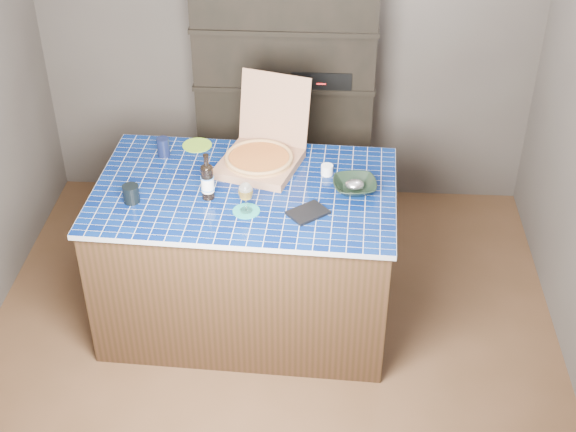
# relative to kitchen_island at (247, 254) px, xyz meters

# --- Properties ---
(room) EXTENTS (3.50, 3.50, 3.50)m
(room) POSITION_rel_kitchen_island_xyz_m (0.15, -0.30, 0.78)
(room) COLOR brown
(room) RESTS_ON ground
(shelving_unit) EXTENTS (1.20, 0.41, 1.80)m
(shelving_unit) POSITION_rel_kitchen_island_xyz_m (0.16, 1.23, 0.43)
(shelving_unit) COLOR black
(shelving_unit) RESTS_ON floor
(kitchen_island) EXTENTS (1.76, 1.16, 0.94)m
(kitchen_island) POSITION_rel_kitchen_island_xyz_m (0.00, 0.00, 0.00)
(kitchen_island) COLOR #3F2618
(kitchen_island) RESTS_ON floor
(pizza_box) EXTENTS (0.57, 0.63, 0.47)m
(pizza_box) POSITION_rel_kitchen_island_xyz_m (0.07, 0.26, 0.54)
(pizza_box) COLOR #B07A5B
(pizza_box) RESTS_ON kitchen_island
(mead_bottle) EXTENTS (0.08, 0.08, 0.28)m
(mead_bottle) POSITION_rel_kitchen_island_xyz_m (-0.19, -0.11, 0.58)
(mead_bottle) COLOR black
(mead_bottle) RESTS_ON kitchen_island
(teal_trivet) EXTENTS (0.15, 0.15, 0.01)m
(teal_trivet) POSITION_rel_kitchen_island_xyz_m (0.03, -0.23, 0.47)
(teal_trivet) COLOR teal
(teal_trivet) RESTS_ON kitchen_island
(wine_glass) EXTENTS (0.08, 0.08, 0.18)m
(wine_glass) POSITION_rel_kitchen_island_xyz_m (0.03, -0.23, 0.60)
(wine_glass) COLOR white
(wine_glass) RESTS_ON teal_trivet
(tumbler) EXTENTS (0.09, 0.09, 0.10)m
(tumbler) POSITION_rel_kitchen_island_xyz_m (-0.61, -0.17, 0.52)
(tumbler) COLOR black
(tumbler) RESTS_ON kitchen_island
(dvd_case) EXTENTS (0.25, 0.24, 0.02)m
(dvd_case) POSITION_rel_kitchen_island_xyz_m (0.37, -0.23, 0.48)
(dvd_case) COLOR black
(dvd_case) RESTS_ON kitchen_island
(bowl) EXTENTS (0.27, 0.27, 0.06)m
(bowl) POSITION_rel_kitchen_island_xyz_m (0.62, 0.02, 0.50)
(bowl) COLOR black
(bowl) RESTS_ON kitchen_island
(foil_contents) EXTENTS (0.11, 0.09, 0.05)m
(foil_contents) POSITION_rel_kitchen_island_xyz_m (0.62, 0.02, 0.51)
(foil_contents) COLOR silver
(foil_contents) RESTS_ON bowl
(white_jar) EXTENTS (0.07, 0.07, 0.06)m
(white_jar) POSITION_rel_kitchen_island_xyz_m (0.46, 0.18, 0.50)
(white_jar) COLOR white
(white_jar) RESTS_ON kitchen_island
(navy_cup) EXTENTS (0.08, 0.08, 0.12)m
(navy_cup) POSITION_rel_kitchen_island_xyz_m (-0.52, 0.33, 0.53)
(navy_cup) COLOR black
(navy_cup) RESTS_ON kitchen_island
(green_trivet) EXTENTS (0.18, 0.18, 0.01)m
(green_trivet) POSITION_rel_kitchen_island_xyz_m (-0.34, 0.47, 0.47)
(green_trivet) COLOR #85C62A
(green_trivet) RESTS_ON kitchen_island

